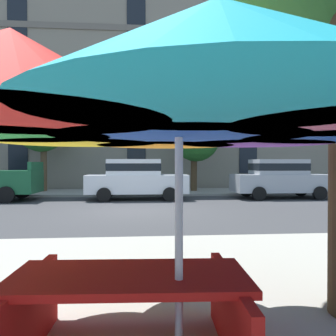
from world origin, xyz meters
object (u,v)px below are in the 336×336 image
(sedan_white, at_px, (136,178))
(picnic_table, at_px, (129,311))
(sedan_silver, at_px, (280,178))
(street_tree_left, at_px, (42,128))
(street_tree_middle, at_px, (195,131))
(patio_umbrella, at_px, (179,107))

(sedan_white, distance_m, picnic_table, 12.55)
(sedan_silver, bearing_deg, street_tree_left, 162.74)
(sedan_white, relative_size, picnic_table, 2.35)
(sedan_silver, xyz_separation_m, street_tree_middle, (-3.47, 2.96, 2.37))
(street_tree_left, distance_m, patio_umbrella, 17.24)
(sedan_white, xyz_separation_m, picnic_table, (0.04, -12.54, -0.46))
(sedan_white, relative_size, patio_umbrella, 1.13)
(street_tree_middle, height_order, patio_umbrella, street_tree_middle)
(sedan_white, xyz_separation_m, patio_umbrella, (0.40, -12.70, 1.07))
(street_tree_left, height_order, street_tree_middle, street_tree_left)
(sedan_white, bearing_deg, sedan_silver, 0.00)
(street_tree_left, relative_size, picnic_table, 2.62)
(sedan_white, xyz_separation_m, street_tree_left, (-5.01, 3.60, 2.53))
(patio_umbrella, relative_size, picnic_table, 2.08)
(street_tree_left, height_order, picnic_table, street_tree_left)
(sedan_silver, bearing_deg, street_tree_middle, 139.56)
(sedan_silver, xyz_separation_m, patio_umbrella, (-6.18, -12.70, 1.07))
(street_tree_middle, height_order, picnic_table, street_tree_middle)
(sedan_white, height_order, street_tree_left, street_tree_left)
(sedan_white, bearing_deg, street_tree_middle, 43.60)
(street_tree_middle, relative_size, picnic_table, 2.61)
(sedan_silver, xyz_separation_m, street_tree_left, (-11.59, 3.60, 2.53))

